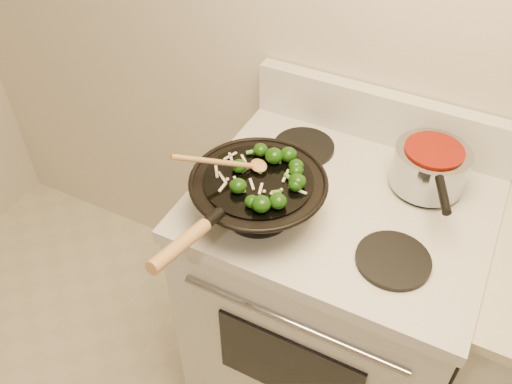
% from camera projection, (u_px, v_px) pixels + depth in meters
% --- Properties ---
extents(stove, '(0.78, 0.67, 1.08)m').
position_uv_depth(stove, '(328.00, 298.00, 1.76)').
color(stove, silver).
rests_on(stove, ground).
extents(wok, '(0.35, 0.58, 0.20)m').
position_uv_depth(wok, '(257.00, 194.00, 1.36)').
color(wok, black).
rests_on(wok, stove).
extents(stirfry, '(0.25, 0.24, 0.04)m').
position_uv_depth(stirfry, '(273.00, 176.00, 1.31)').
color(stirfry, '#123808').
rests_on(stirfry, wok).
extents(wooden_spoon, '(0.19, 0.19, 0.10)m').
position_uv_depth(wooden_spoon, '(234.00, 163.00, 1.32)').
color(wooden_spoon, '#AD7A44').
rests_on(wooden_spoon, wok).
extents(saucepan, '(0.20, 0.31, 0.12)m').
position_uv_depth(saucepan, '(430.00, 167.00, 1.44)').
color(saucepan, '#96989E').
rests_on(saucepan, stove).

